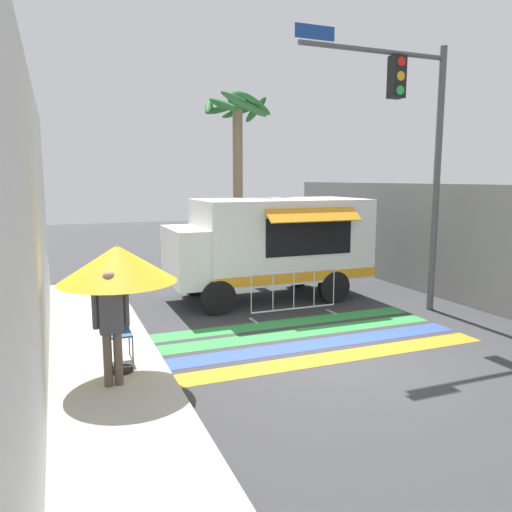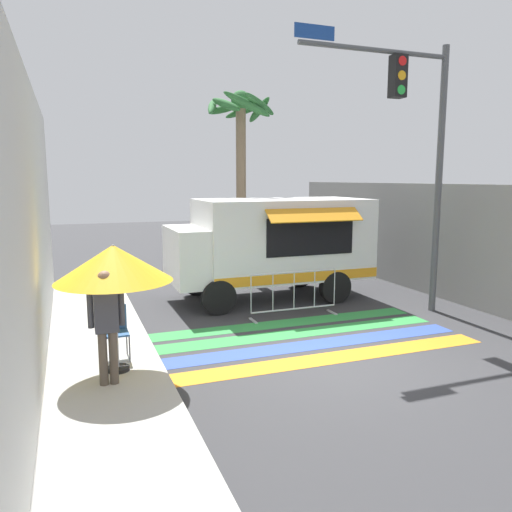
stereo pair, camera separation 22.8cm
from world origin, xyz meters
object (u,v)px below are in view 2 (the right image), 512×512
Objects in this scene: food_truck at (268,242)px; patio_umbrella at (114,264)px; folding_chair at (114,327)px; palm_tree at (240,141)px; vendor_person at (107,320)px; barricade_front at (294,294)px; traffic_signal_pole at (416,132)px.

food_truck is 5.97m from patio_umbrella.
palm_tree is at bearing 74.74° from folding_chair.
palm_tree is (4.74, 7.71, 3.24)m from vendor_person.
food_truck is 5.60m from folding_chair.
food_truck is 4.18m from palm_tree.
barricade_front is at bearing -94.61° from palm_tree.
palm_tree is (4.55, 6.59, 3.69)m from folding_chair.
food_truck is 2.55× the size of patio_umbrella.
palm_tree is at bearing 84.67° from food_truck.
traffic_signal_pole reaches higher than palm_tree.
vendor_person is (-0.18, -1.12, 0.45)m from folding_chair.
traffic_signal_pole is at bearing -67.69° from palm_tree.
folding_chair is at bearing -124.66° from palm_tree.
food_truck is 5.78× the size of folding_chair.
barricade_front is (4.15, 1.63, -0.13)m from folding_chair.
traffic_signal_pole is 3.61× the size of vendor_person.
palm_tree reaches higher than food_truck.
palm_tree reaches higher than folding_chair.
patio_umbrella is 4.92m from barricade_front.
vendor_person is (-4.45, -4.64, -0.41)m from food_truck.
vendor_person is at bearing -163.28° from traffic_signal_pole.
palm_tree is (4.56, 7.21, 2.49)m from patio_umbrella.
traffic_signal_pole is 2.92× the size of barricade_front.
food_truck is 2.14m from barricade_front.
barricade_front reaches higher than folding_chair.
folding_chair is (-4.27, -3.52, -0.86)m from food_truck.
traffic_signal_pole is 6.05m from palm_tree.
food_truck is 0.89× the size of palm_tree.
patio_umbrella is 1.35m from folding_chair.
patio_umbrella is 2.26× the size of folding_chair.
vendor_person is 0.29× the size of palm_tree.
traffic_signal_pole reaches higher than vendor_person.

